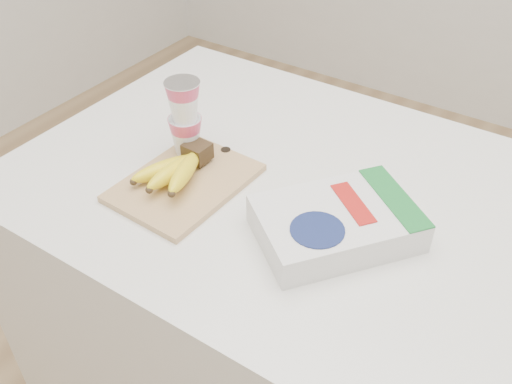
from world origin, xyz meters
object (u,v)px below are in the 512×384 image
table (302,336)px  cutting_board (185,183)px  cereal_box (337,223)px  bananas (177,168)px  yogurt_stack (185,116)px

table → cutting_board: size_ratio=4.44×
table → cereal_box: size_ratio=3.72×
bananas → cereal_box: bearing=5.9°
cutting_board → cereal_box: (0.30, 0.03, 0.02)m
table → cutting_board: 0.51m
cereal_box → cutting_board: bearing=-136.3°
table → cereal_box: bearing=-44.6°
table → bananas: bananas is taller
cutting_board → cereal_box: cereal_box is taller
bananas → cereal_box: bananas is taller
bananas → cereal_box: size_ratio=0.54×
bananas → cutting_board: bearing=0.6°
bananas → yogurt_stack: bearing=116.3°
bananas → cereal_box: (0.32, 0.03, -0.01)m
table → cutting_board: cutting_board is taller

